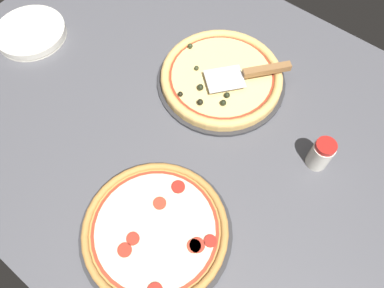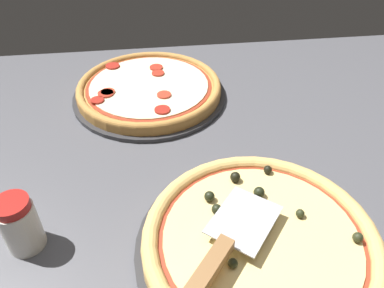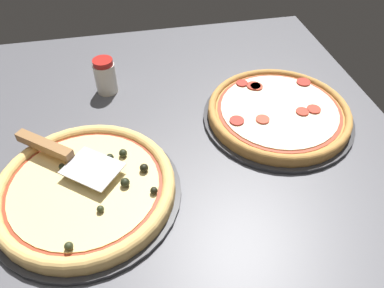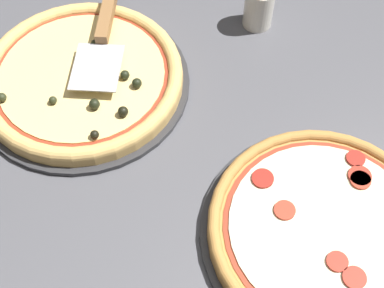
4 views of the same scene
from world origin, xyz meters
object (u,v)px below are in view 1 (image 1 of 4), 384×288
Objects in this scene: pizza_back at (155,230)px; serving_spatula at (256,72)px; pizza_front at (221,77)px; plate_stack at (31,33)px; parmesan_shaker at (321,154)px.

serving_spatula reaches higher than pizza_back.
pizza_back is at bearing 107.78° from pizza_front.
plate_stack is at bearing -17.68° from pizza_back.
pizza_front is 48.55cm from pizza_back.
pizza_front is 62.92cm from plate_stack.
plate_stack is (73.45, -23.42, -1.11)cm from pizza_back.
pizza_front is 3.72× the size of parmesan_shaker.
pizza_front reaches higher than plate_stack.
serving_spatula reaches higher than plate_stack.
plate_stack is at bearing 10.33° from parmesan_shaker.
pizza_back is at bearing 63.13° from parmesan_shaker.
serving_spatula is 2.32× the size of parmesan_shaker.
parmesan_shaker is (-35.37, 5.69, 2.14)cm from pizza_front.
pizza_front is at bearing -9.14° from parmesan_shaker.
pizza_front is 35.89cm from parmesan_shaker.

